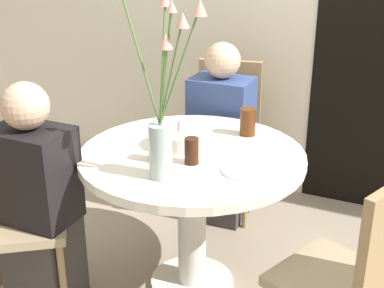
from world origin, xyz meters
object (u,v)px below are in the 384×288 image
at_px(person_guest, 221,140).
at_px(person_boy, 38,207).
at_px(drink_glass_0, 192,151).
at_px(drink_glass_2, 248,122).
at_px(side_plate, 242,171).
at_px(chair_left_flank, 226,129).
at_px(chair_right_flank, 357,272).
at_px(flower_vase, 163,113).
at_px(drink_glass_1, 157,150).
at_px(birthday_cake, 178,139).

xyz_separation_m(person_guest, person_boy, (-0.43, -1.08, 0.00)).
distance_m(drink_glass_0, drink_glass_2, 0.43).
bearing_deg(person_boy, drink_glass_2, 44.94).
height_order(person_guest, person_boy, same).
bearing_deg(person_boy, side_plate, 19.82).
distance_m(chair_left_flank, person_boy, 1.30).
height_order(side_plate, person_boy, person_boy).
xyz_separation_m(chair_right_flank, flower_vase, (-0.78, 0.03, 0.47)).
relative_size(chair_right_flank, person_boy, 0.85).
bearing_deg(chair_right_flank, drink_glass_2, -112.62).
height_order(flower_vase, drink_glass_1, flower_vase).
bearing_deg(side_plate, drink_glass_0, -177.93).
xyz_separation_m(birthday_cake, drink_glass_1, (-0.01, -0.18, 0.01)).
height_order(drink_glass_0, drink_glass_1, drink_glass_0).
height_order(birthday_cake, person_guest, person_guest).
distance_m(drink_glass_2, person_guest, 0.54).
xyz_separation_m(drink_glass_0, person_guest, (-0.18, 0.79, -0.27)).
distance_m(chair_right_flank, drink_glass_1, 0.94).
xyz_separation_m(chair_right_flank, person_boy, (-1.35, -0.09, -0.01)).
height_order(chair_right_flank, drink_glass_2, chair_right_flank).
xyz_separation_m(birthday_cake, drink_glass_0, (0.14, -0.15, 0.02)).
height_order(side_plate, person_guest, person_guest).
distance_m(drink_glass_2, person_boy, 1.04).
xyz_separation_m(flower_vase, drink_glass_0, (0.04, 0.17, -0.21)).
relative_size(person_guest, person_boy, 1.00).
relative_size(flower_vase, drink_glass_0, 6.61).
bearing_deg(person_guest, drink_glass_1, -87.63).
height_order(chair_left_flank, birthday_cake, chair_left_flank).
height_order(drink_glass_2, person_boy, person_boy).
height_order(birthday_cake, flower_vase, flower_vase).
bearing_deg(birthday_cake, person_guest, 94.18).
distance_m(chair_right_flank, side_plate, 0.59).
bearing_deg(chair_left_flank, person_boy, -118.96).
relative_size(birthday_cake, flower_vase, 0.30).
bearing_deg(side_plate, drink_glass_2, 106.87).
bearing_deg(drink_glass_2, drink_glass_1, -118.70).
distance_m(birthday_cake, person_boy, 0.69).
height_order(flower_vase, drink_glass_2, flower_vase).
bearing_deg(person_guest, chair_right_flank, -47.03).
bearing_deg(flower_vase, birthday_cake, 106.48).
distance_m(birthday_cake, person_guest, 0.69).
bearing_deg(person_boy, drink_glass_1, 28.88).
bearing_deg(birthday_cake, side_plate, -20.96).
relative_size(drink_glass_1, person_boy, 0.09).
height_order(chair_left_flank, chair_right_flank, same).
bearing_deg(side_plate, chair_right_flank, -22.50).
height_order(chair_right_flank, side_plate, chair_right_flank).
xyz_separation_m(chair_right_flank, drink_glass_2, (-0.64, 0.62, 0.26)).
distance_m(drink_glass_1, person_boy, 0.59).
xyz_separation_m(drink_glass_0, drink_glass_2, (0.10, 0.42, 0.01)).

